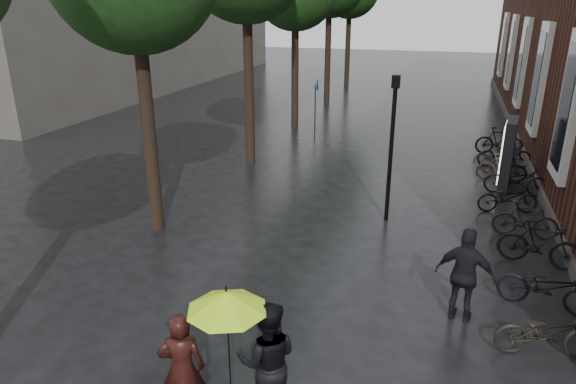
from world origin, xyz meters
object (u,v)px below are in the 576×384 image
at_px(pedestrian_walking, 465,275).
at_px(parked_bicycles, 517,197).
at_px(lamp_post, 392,135).
at_px(person_black, 268,361).
at_px(ad_lightbox, 508,154).
at_px(person_burgundy, 182,369).

bearing_deg(pedestrian_walking, parked_bicycles, -92.14).
distance_m(pedestrian_walking, lamp_post, 4.73).
distance_m(pedestrian_walking, parked_bicycles, 5.83).
distance_m(person_black, lamp_post, 7.47).
bearing_deg(person_black, parked_bicycles, -131.71).
relative_size(pedestrian_walking, parked_bicycles, 0.14).
bearing_deg(parked_bicycles, ad_lightbox, 93.92).
bearing_deg(parked_bicycles, pedestrian_walking, -104.34).
height_order(person_burgundy, pedestrian_walking, pedestrian_walking).
xyz_separation_m(pedestrian_walking, lamp_post, (-1.84, 4.12, 1.39)).
bearing_deg(lamp_post, person_black, -95.67).
xyz_separation_m(parked_bicycles, ad_lightbox, (-0.14, 2.09, 0.60)).
bearing_deg(pedestrian_walking, lamp_post, -53.80).
relative_size(person_black, lamp_post, 0.47).
xyz_separation_m(person_black, lamp_post, (0.73, 7.30, 1.40)).
xyz_separation_m(parked_bicycles, lamp_post, (-3.28, -1.50, 1.81)).
distance_m(pedestrian_walking, ad_lightbox, 7.83).
relative_size(person_burgundy, ad_lightbox, 0.79).
xyz_separation_m(person_burgundy, ad_lightbox, (4.90, 11.35, 0.23)).
bearing_deg(pedestrian_walking, ad_lightbox, -87.32).
height_order(person_black, lamp_post, lamp_post).
distance_m(person_burgundy, pedestrian_walking, 5.11).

